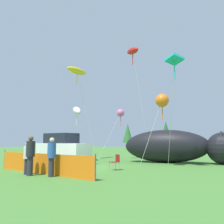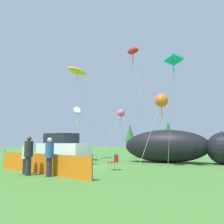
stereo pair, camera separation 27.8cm
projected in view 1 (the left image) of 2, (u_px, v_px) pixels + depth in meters
name	position (u px, v px, depth m)	size (l,w,h in m)	color
ground_plane	(81.00, 167.00, 16.10)	(120.00, 120.00, 0.00)	#477F33
parked_car	(63.00, 149.00, 18.40)	(4.37, 2.13, 2.23)	white
folding_chair	(116.00, 161.00, 14.26)	(0.65, 0.65, 0.88)	maroon
inflatable_cat	(176.00, 147.00, 19.16)	(8.61, 3.37, 2.54)	black
safety_fence	(41.00, 164.00, 12.61)	(7.46, 1.30, 1.11)	orange
spectator_in_blue_shirt	(30.00, 154.00, 11.97)	(0.41, 0.41, 1.88)	#2D2D38
spectator_in_black_shirt	(52.00, 155.00, 11.57)	(0.39, 0.39, 1.80)	#2D2D38
spectator_in_red_shirt	(27.00, 157.00, 12.40)	(0.35, 0.35, 1.60)	#2D2D38
kite_yellow_hero	(77.00, 71.00, 23.34)	(1.81, 2.83, 8.66)	silver
kite_orange_flower	(162.00, 101.00, 16.51)	(1.94, 0.88, 4.77)	silver
kite_white_ghost	(77.00, 111.00, 21.29)	(2.25, 2.35, 4.89)	silver
kite_red_lizard	(133.00, 51.00, 22.45)	(2.04, 2.07, 10.23)	silver
kite_teal_diamond	(174.00, 62.00, 15.85)	(1.89, 2.74, 7.06)	silver
kite_pink_octopus	(120.00, 113.00, 24.12)	(1.94, 1.87, 4.77)	silver
horizon_tree_east	(128.00, 133.00, 57.86)	(2.43, 2.43, 5.79)	brown
horizon_tree_west	(166.00, 133.00, 46.36)	(2.27, 2.27, 5.42)	brown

